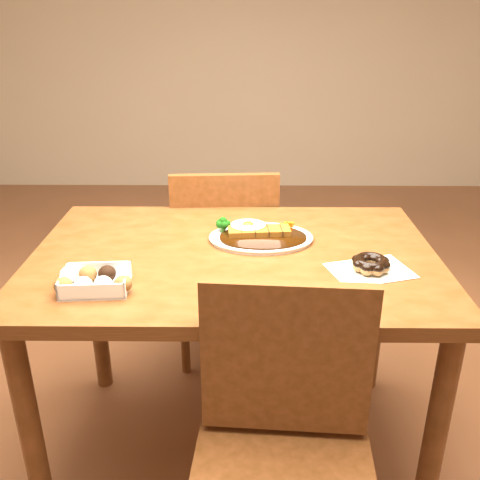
{
  "coord_description": "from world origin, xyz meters",
  "views": [
    {
      "loc": [
        0.03,
        -1.44,
        1.42
      ],
      "look_at": [
        0.02,
        -0.04,
        0.81
      ],
      "focal_mm": 40.0,
      "sensor_mm": 36.0,
      "label": 1
    }
  ],
  "objects_px": {
    "table": "(234,283)",
    "chair_near": "(283,463)",
    "donut_box": "(94,280)",
    "pon_de_ring": "(371,264)",
    "chair_far": "(225,258)",
    "katsu_curry_plate": "(259,235)"
  },
  "relations": [
    {
      "from": "chair_far",
      "to": "pon_de_ring",
      "type": "xyz_separation_m",
      "value": [
        0.43,
        -0.65,
        0.29
      ]
    },
    {
      "from": "chair_far",
      "to": "katsu_curry_plate",
      "type": "relative_size",
      "value": 2.71
    },
    {
      "from": "katsu_curry_plate",
      "to": "donut_box",
      "type": "bearing_deg",
      "value": -143.62
    },
    {
      "from": "chair_near",
      "to": "katsu_curry_plate",
      "type": "height_order",
      "value": "chair_near"
    },
    {
      "from": "chair_near",
      "to": "donut_box",
      "type": "xyz_separation_m",
      "value": [
        -0.48,
        0.31,
        0.3
      ]
    },
    {
      "from": "table",
      "to": "chair_near",
      "type": "relative_size",
      "value": 1.38
    },
    {
      "from": "table",
      "to": "donut_box",
      "type": "distance_m",
      "value": 0.44
    },
    {
      "from": "pon_de_ring",
      "to": "katsu_curry_plate",
      "type": "bearing_deg",
      "value": 144.74
    },
    {
      "from": "table",
      "to": "chair_near",
      "type": "bearing_deg",
      "value": -77.34
    },
    {
      "from": "chair_far",
      "to": "donut_box",
      "type": "bearing_deg",
      "value": 64.57
    },
    {
      "from": "chair_near",
      "to": "pon_de_ring",
      "type": "distance_m",
      "value": 0.57
    },
    {
      "from": "chair_near",
      "to": "donut_box",
      "type": "bearing_deg",
      "value": 150.76
    },
    {
      "from": "katsu_curry_plate",
      "to": "donut_box",
      "type": "xyz_separation_m",
      "value": [
        -0.43,
        -0.32,
        0.01
      ]
    },
    {
      "from": "chair_far",
      "to": "katsu_curry_plate",
      "type": "xyz_separation_m",
      "value": [
        0.13,
        -0.44,
        0.29
      ]
    },
    {
      "from": "donut_box",
      "to": "pon_de_ring",
      "type": "bearing_deg",
      "value": 8.2
    },
    {
      "from": "chair_near",
      "to": "donut_box",
      "type": "distance_m",
      "value": 0.64
    },
    {
      "from": "table",
      "to": "pon_de_ring",
      "type": "bearing_deg",
      "value": -16.89
    },
    {
      "from": "chair_near",
      "to": "katsu_curry_plate",
      "type": "xyz_separation_m",
      "value": [
        -0.04,
        0.63,
        0.29
      ]
    },
    {
      "from": "table",
      "to": "donut_box",
      "type": "height_order",
      "value": "donut_box"
    },
    {
      "from": "donut_box",
      "to": "pon_de_ring",
      "type": "relative_size",
      "value": 0.8
    },
    {
      "from": "chair_near",
      "to": "pon_de_ring",
      "type": "xyz_separation_m",
      "value": [
        0.26,
        0.42,
        0.29
      ]
    },
    {
      "from": "chair_near",
      "to": "chair_far",
      "type": "bearing_deg",
      "value": 103.11
    }
  ]
}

